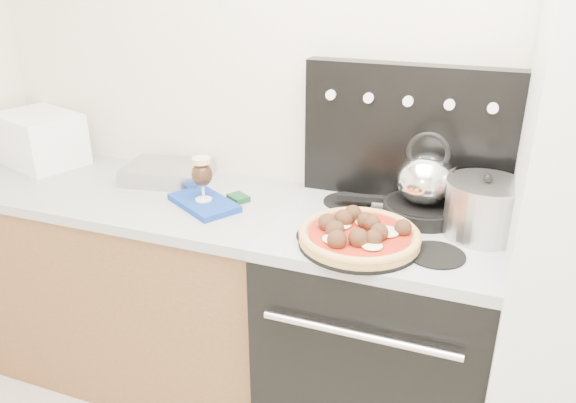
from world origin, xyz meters
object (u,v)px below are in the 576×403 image
at_px(base_cabinet, 133,285).
at_px(pizza, 360,233).
at_px(toaster_oven, 40,139).
at_px(pizza_pan, 359,242).
at_px(tea_kettle, 426,175).
at_px(stove_body, 378,342).
at_px(oven_mitt, 204,203).
at_px(stock_pot, 483,210).
at_px(beer_glass, 202,179).
at_px(skillet, 422,210).

bearing_deg(base_cabinet, pizza, -10.03).
height_order(toaster_oven, pizza, toaster_oven).
xyz_separation_m(pizza_pan, tea_kettle, (0.16, 0.28, 0.15)).
xyz_separation_m(base_cabinet, stove_body, (1.10, -0.02, 0.01)).
relative_size(oven_mitt, pizza, 0.73).
distance_m(tea_kettle, stock_pot, 0.22).
bearing_deg(oven_mitt, toaster_oven, 169.27).
bearing_deg(pizza_pan, pizza, 0.00).
height_order(base_cabinet, pizza_pan, pizza_pan).
height_order(pizza, tea_kettle, tea_kettle).
height_order(beer_glass, pizza_pan, beer_glass).
xyz_separation_m(pizza, stock_pot, (0.35, 0.21, 0.05)).
height_order(beer_glass, stock_pot, stock_pot).
relative_size(base_cabinet, stove_body, 1.65).
bearing_deg(pizza_pan, oven_mitt, 168.03).
height_order(oven_mitt, pizza, pizza).
bearing_deg(beer_glass, base_cabinet, 172.97).
xyz_separation_m(pizza_pan, stock_pot, (0.35, 0.21, 0.08)).
height_order(stove_body, tea_kettle, tea_kettle).
relative_size(base_cabinet, skillet, 5.26).
distance_m(toaster_oven, tea_kettle, 1.70).
bearing_deg(pizza_pan, stock_pot, 30.30).
relative_size(toaster_oven, beer_glass, 2.13).
xyz_separation_m(base_cabinet, beer_glass, (0.42, -0.05, 0.58)).
relative_size(base_cabinet, pizza_pan, 3.74).
xyz_separation_m(beer_glass, skillet, (0.79, 0.15, -0.06)).
xyz_separation_m(toaster_oven, skillet, (1.70, -0.03, -0.07)).
height_order(pizza_pan, skillet, skillet).
bearing_deg(skillet, oven_mitt, -169.40).
bearing_deg(base_cabinet, beer_glass, -7.03).
relative_size(skillet, stock_pot, 1.13).
distance_m(pizza_pan, pizza, 0.03).
xyz_separation_m(base_cabinet, skillet, (1.20, 0.10, 0.51)).
bearing_deg(pizza, oven_mitt, 168.03).
relative_size(toaster_oven, stock_pot, 1.49).
relative_size(stove_body, toaster_oven, 2.43).
relative_size(base_cabinet, oven_mitt, 5.19).
bearing_deg(toaster_oven, oven_mitt, 7.72).
height_order(pizza, stock_pot, stock_pot).
bearing_deg(oven_mitt, pizza, -11.97).
height_order(stove_body, oven_mitt, oven_mitt).
bearing_deg(stove_body, beer_glass, -177.81).
height_order(stove_body, toaster_oven, toaster_oven).
height_order(toaster_oven, stock_pot, toaster_oven).
distance_m(toaster_oven, pizza_pan, 1.58).
bearing_deg(oven_mitt, tea_kettle, 10.60).
bearing_deg(toaster_oven, stove_body, 13.22).
bearing_deg(pizza_pan, skillet, 60.91).
distance_m(oven_mitt, skillet, 0.80).
xyz_separation_m(oven_mitt, pizza_pan, (0.63, -0.13, 0.01)).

